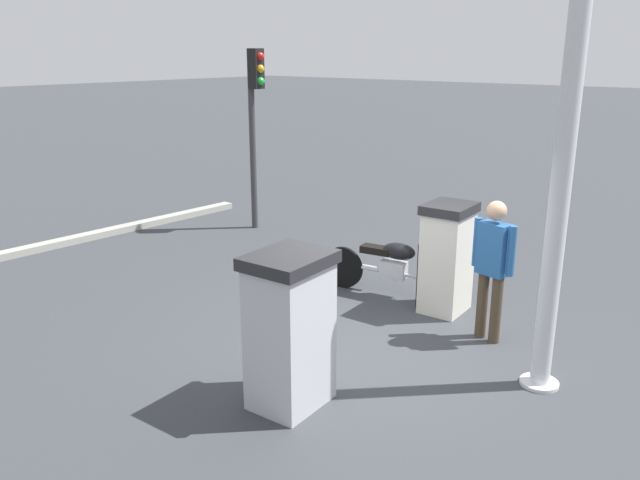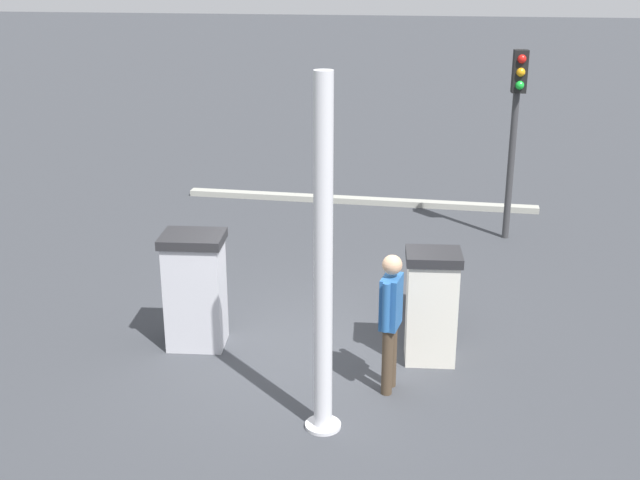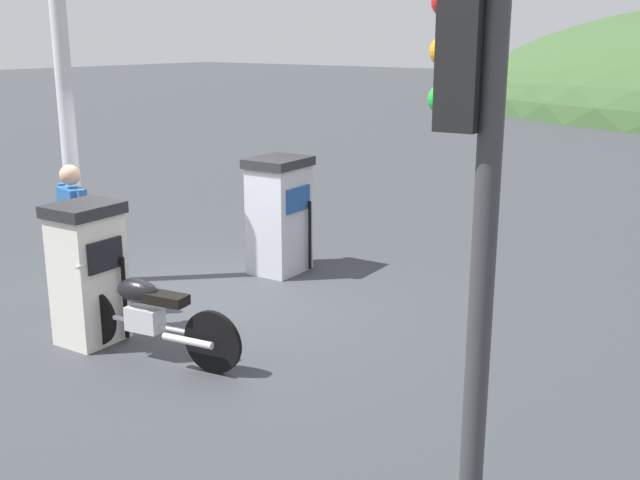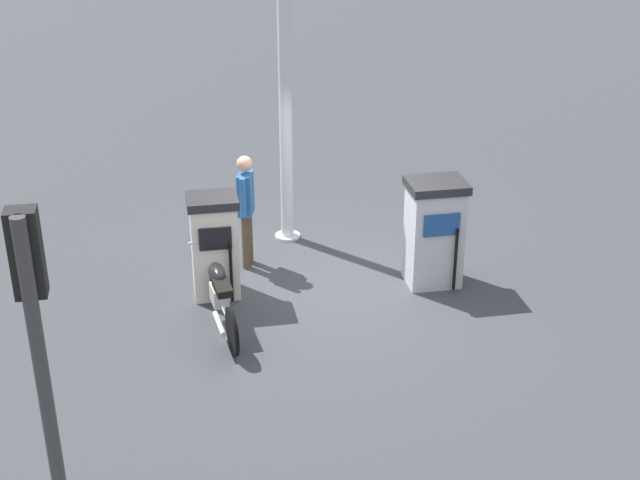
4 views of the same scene
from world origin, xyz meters
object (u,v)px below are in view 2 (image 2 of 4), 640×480
(fuel_pump_near, at_px, (431,306))
(attendant_person, at_px, (391,314))
(motorcycle_near_pump, at_px, (428,300))
(roadside_traffic_light, at_px, (516,112))
(canopy_support_pole, at_px, (323,269))
(fuel_pump_far, at_px, (195,289))

(fuel_pump_near, height_order, attendant_person, attendant_person)
(motorcycle_near_pump, xyz_separation_m, roadside_traffic_light, (4.07, -1.37, 1.87))
(fuel_pump_near, distance_m, motorcycle_near_pump, 0.86)
(roadside_traffic_light, relative_size, canopy_support_pole, 0.87)
(fuel_pump_near, distance_m, canopy_support_pole, 2.39)
(attendant_person, height_order, canopy_support_pole, canopy_support_pole)
(canopy_support_pole, bearing_deg, fuel_pump_far, 47.49)
(fuel_pump_near, relative_size, roadside_traffic_light, 0.43)
(motorcycle_near_pump, height_order, attendant_person, attendant_person)
(motorcycle_near_pump, distance_m, canopy_support_pole, 3.14)
(fuel_pump_near, bearing_deg, roadside_traffic_light, -15.30)
(roadside_traffic_light, bearing_deg, fuel_pump_near, 164.70)
(fuel_pump_far, bearing_deg, roadside_traffic_light, -42.08)
(fuel_pump_near, xyz_separation_m, canopy_support_pole, (-1.77, 1.14, 1.13))
(fuel_pump_far, distance_m, motorcycle_near_pump, 3.16)
(canopy_support_pole, bearing_deg, roadside_traffic_light, -20.41)
(canopy_support_pole, bearing_deg, motorcycle_near_pump, -23.13)
(fuel_pump_far, height_order, roadside_traffic_light, roadside_traffic_light)
(attendant_person, bearing_deg, canopy_support_pole, 143.96)
(fuel_pump_near, relative_size, attendant_person, 0.86)
(fuel_pump_far, bearing_deg, canopy_support_pole, -132.51)
(fuel_pump_near, relative_size, fuel_pump_far, 0.95)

